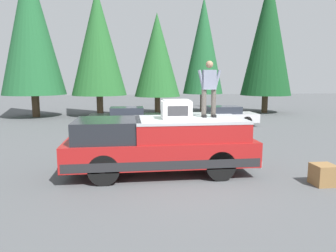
{
  "coord_description": "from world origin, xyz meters",
  "views": [
    {
      "loc": [
        -8.84,
        1.61,
        2.84
      ],
      "look_at": [
        0.76,
        0.4,
        1.35
      ],
      "focal_mm": 33.64,
      "sensor_mm": 36.0,
      "label": 1
    }
  ],
  "objects_px": {
    "person_on_truck_bed": "(209,87)",
    "parked_car_black": "(126,117)",
    "compressor_unit": "(176,109)",
    "pickup_truck": "(160,145)",
    "wooden_crate": "(323,175)",
    "parked_car_silver": "(222,116)"
  },
  "relations": [
    {
      "from": "parked_car_silver",
      "to": "parked_car_black",
      "type": "distance_m",
      "value": 5.75
    },
    {
      "from": "compressor_unit",
      "to": "parked_car_black",
      "type": "relative_size",
      "value": 0.2
    },
    {
      "from": "compressor_unit",
      "to": "person_on_truck_bed",
      "type": "height_order",
      "value": "person_on_truck_bed"
    },
    {
      "from": "person_on_truck_bed",
      "to": "wooden_crate",
      "type": "bearing_deg",
      "value": -123.94
    },
    {
      "from": "parked_car_silver",
      "to": "wooden_crate",
      "type": "xyz_separation_m",
      "value": [
        -10.65,
        0.44,
        -0.3
      ]
    },
    {
      "from": "compressor_unit",
      "to": "person_on_truck_bed",
      "type": "distance_m",
      "value": 1.25
    },
    {
      "from": "pickup_truck",
      "to": "wooden_crate",
      "type": "relative_size",
      "value": 9.89
    },
    {
      "from": "parked_car_silver",
      "to": "parked_car_black",
      "type": "relative_size",
      "value": 1.0
    },
    {
      "from": "person_on_truck_bed",
      "to": "parked_car_black",
      "type": "height_order",
      "value": "person_on_truck_bed"
    },
    {
      "from": "wooden_crate",
      "to": "compressor_unit",
      "type": "bearing_deg",
      "value": 67.82
    },
    {
      "from": "wooden_crate",
      "to": "pickup_truck",
      "type": "bearing_deg",
      "value": 69.23
    },
    {
      "from": "pickup_truck",
      "to": "person_on_truck_bed",
      "type": "xyz_separation_m",
      "value": [
        0.22,
        -1.51,
        1.68
      ]
    },
    {
      "from": "wooden_crate",
      "to": "parked_car_black",
      "type": "bearing_deg",
      "value": 26.37
    },
    {
      "from": "person_on_truck_bed",
      "to": "parked_car_silver",
      "type": "distance_m",
      "value": 9.58
    },
    {
      "from": "pickup_truck",
      "to": "person_on_truck_bed",
      "type": "distance_m",
      "value": 2.27
    },
    {
      "from": "pickup_truck",
      "to": "compressor_unit",
      "type": "xyz_separation_m",
      "value": [
        -0.07,
        -0.46,
        1.05
      ]
    },
    {
      "from": "person_on_truck_bed",
      "to": "parked_car_silver",
      "type": "bearing_deg",
      "value": -19.6
    },
    {
      "from": "pickup_truck",
      "to": "parked_car_black",
      "type": "distance_m",
      "value": 9.18
    },
    {
      "from": "person_on_truck_bed",
      "to": "pickup_truck",
      "type": "bearing_deg",
      "value": 98.36
    },
    {
      "from": "person_on_truck_bed",
      "to": "parked_car_silver",
      "type": "height_order",
      "value": "person_on_truck_bed"
    },
    {
      "from": "person_on_truck_bed",
      "to": "parked_car_silver",
      "type": "xyz_separation_m",
      "value": [
        8.83,
        -3.14,
        -1.97
      ]
    },
    {
      "from": "compressor_unit",
      "to": "person_on_truck_bed",
      "type": "xyz_separation_m",
      "value": [
        0.29,
        -1.04,
        0.62
      ]
    }
  ]
}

